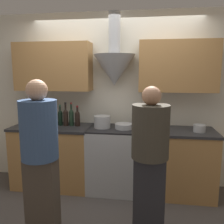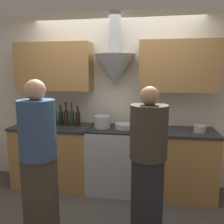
# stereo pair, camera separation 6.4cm
# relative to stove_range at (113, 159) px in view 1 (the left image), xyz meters

# --- Properties ---
(ground_plane) EXTENTS (12.00, 12.00, 0.00)m
(ground_plane) POSITION_rel_stove_range_xyz_m (0.00, -0.34, -0.47)
(ground_plane) COLOR #4C4744
(wall_back) EXTENTS (8.40, 0.60, 2.60)m
(wall_back) POSITION_rel_stove_range_xyz_m (-0.01, 0.27, 1.00)
(wall_back) COLOR silver
(wall_back) RESTS_ON ground_plane
(counter_left) EXTENTS (1.16, 0.62, 0.93)m
(counter_left) POSITION_rel_stove_range_xyz_m (-0.92, -0.00, -0.00)
(counter_left) COLOR #B27F47
(counter_left) RESTS_ON ground_plane
(counter_right) EXTENTS (1.08, 0.62, 0.93)m
(counter_right) POSITION_rel_stove_range_xyz_m (0.88, -0.00, -0.00)
(counter_right) COLOR #B27F47
(counter_right) RESTS_ON ground_plane
(stove_range) EXTENTS (0.70, 0.60, 0.93)m
(stove_range) POSITION_rel_stove_range_xyz_m (0.00, 0.00, 0.00)
(stove_range) COLOR #B7BABC
(stove_range) RESTS_ON ground_plane
(wine_bottle_0) EXTENTS (0.08, 0.08, 0.33)m
(wine_bottle_0) POSITION_rel_stove_range_xyz_m (-1.41, 0.05, 0.60)
(wine_bottle_0) COLOR black
(wine_bottle_0) RESTS_ON counter_left
(wine_bottle_1) EXTENTS (0.07, 0.07, 0.34)m
(wine_bottle_1) POSITION_rel_stove_range_xyz_m (-1.31, 0.07, 0.59)
(wine_bottle_1) COLOR black
(wine_bottle_1) RESTS_ON counter_left
(wine_bottle_2) EXTENTS (0.07, 0.07, 0.33)m
(wine_bottle_2) POSITION_rel_stove_range_xyz_m (-1.20, 0.05, 0.60)
(wine_bottle_2) COLOR black
(wine_bottle_2) RESTS_ON counter_left
(wine_bottle_3) EXTENTS (0.07, 0.07, 0.35)m
(wine_bottle_3) POSITION_rel_stove_range_xyz_m (-1.10, 0.06, 0.60)
(wine_bottle_3) COLOR black
(wine_bottle_3) RESTS_ON counter_left
(wine_bottle_4) EXTENTS (0.08, 0.08, 0.34)m
(wine_bottle_4) POSITION_rel_stove_range_xyz_m (-1.00, 0.05, 0.59)
(wine_bottle_4) COLOR black
(wine_bottle_4) RESTS_ON counter_left
(wine_bottle_5) EXTENTS (0.07, 0.07, 0.34)m
(wine_bottle_5) POSITION_rel_stove_range_xyz_m (-0.91, 0.05, 0.60)
(wine_bottle_5) COLOR black
(wine_bottle_5) RESTS_ON counter_left
(wine_bottle_6) EXTENTS (0.07, 0.07, 0.31)m
(wine_bottle_6) POSITION_rel_stove_range_xyz_m (-0.81, 0.07, 0.59)
(wine_bottle_6) COLOR black
(wine_bottle_6) RESTS_ON counter_left
(wine_bottle_7) EXTENTS (0.07, 0.07, 0.35)m
(wine_bottle_7) POSITION_rel_stove_range_xyz_m (-0.72, 0.05, 0.60)
(wine_bottle_7) COLOR black
(wine_bottle_7) RESTS_ON counter_left
(wine_bottle_8) EXTENTS (0.07, 0.07, 0.35)m
(wine_bottle_8) POSITION_rel_stove_range_xyz_m (-0.64, 0.07, 0.60)
(wine_bottle_8) COLOR black
(wine_bottle_8) RESTS_ON counter_left
(wine_bottle_9) EXTENTS (0.07, 0.07, 0.30)m
(wine_bottle_9) POSITION_rel_stove_range_xyz_m (-0.54, 0.05, 0.59)
(wine_bottle_9) COLOR black
(wine_bottle_9) RESTS_ON counter_left
(stock_pot) EXTENTS (0.24, 0.24, 0.17)m
(stock_pot) POSITION_rel_stove_range_xyz_m (-0.16, 0.00, 0.55)
(stock_pot) COLOR #B7BABC
(stock_pot) RESTS_ON stove_range
(mixing_bowl) EXTENTS (0.25, 0.25, 0.07)m
(mixing_bowl) POSITION_rel_stove_range_xyz_m (0.16, -0.01, 0.50)
(mixing_bowl) COLOR #B7BABC
(mixing_bowl) RESTS_ON stove_range
(orange_fruit) EXTENTS (0.08, 0.08, 0.08)m
(orange_fruit) POSITION_rel_stove_range_xyz_m (0.70, -0.11, 0.50)
(orange_fruit) COLOR orange
(orange_fruit) RESTS_ON counter_right
(saucepan) EXTENTS (0.16, 0.16, 0.10)m
(saucepan) POSITION_rel_stove_range_xyz_m (1.18, -0.05, 0.51)
(saucepan) COLOR #B7BABC
(saucepan) RESTS_ON counter_right
(chefs_knife) EXTENTS (0.20, 0.15, 0.01)m
(chefs_knife) POSITION_rel_stove_range_xyz_m (0.57, 0.07, 0.47)
(chefs_knife) COLOR silver
(chefs_knife) RESTS_ON counter_right
(person_foreground_left) EXTENTS (0.35, 0.35, 1.66)m
(person_foreground_left) POSITION_rel_stove_range_xyz_m (-0.54, -1.22, 0.44)
(person_foreground_left) COLOR #473D33
(person_foreground_left) RESTS_ON ground_plane
(person_foreground_right) EXTENTS (0.37, 0.37, 1.59)m
(person_foreground_right) POSITION_rel_stove_range_xyz_m (0.51, -0.98, 0.40)
(person_foreground_right) COLOR #28282D
(person_foreground_right) RESTS_ON ground_plane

